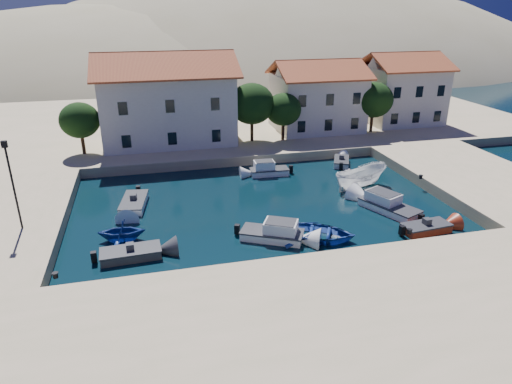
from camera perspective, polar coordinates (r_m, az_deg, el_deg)
The scene contains 22 objects.
ground at distance 29.09m, azimuth 5.52°, elevation -9.42°, with size 400.00×400.00×0.00m, color black.
quay_south at distance 24.26m, azimuth 10.36°, elevation -15.56°, with size 52.00×12.00×1.00m, color tan.
quay_east at distance 46.57m, azimuth 25.79°, elevation 1.55°, with size 11.00×20.00×1.00m, color tan.
quay_west at distance 37.81m, azimuth -28.64°, elevation -3.56°, with size 8.00×20.00×1.00m, color tan.
quay_north at distance 63.87m, azimuth -4.04°, elevation 8.91°, with size 80.00×36.00×1.00m, color tan.
hills at distance 154.64m, azimuth -2.60°, elevation 7.81°, with size 254.00×176.00×99.00m.
building_left at distance 52.14m, azimuth -11.07°, elevation 11.62°, with size 14.70×9.45×9.70m.
building_mid at distance 57.04m, azimuth 7.65°, elevation 11.99°, with size 10.50×8.40×8.30m.
building_right at distance 63.18m, azimuth 17.77°, elevation 12.38°, with size 9.45×8.40×8.80m.
trees at distance 51.49m, azimuth 1.15°, elevation 10.64°, with size 37.30×5.30×6.45m.
lamppost at distance 34.13m, azimuth -28.26°, elevation 1.66°, with size 0.35×0.25×6.22m.
bollards at distance 32.60m, azimuth 8.03°, elevation -3.54°, with size 29.36×9.56×0.30m.
motorboat_grey_sw at distance 30.96m, azimuth -15.37°, elevation -7.46°, with size 3.95×1.91×1.25m.
cabin_cruiser_south at distance 32.08m, azimuth 2.03°, elevation -5.12°, with size 4.71×3.67×1.60m.
rowboat_south at distance 32.61m, azimuth 7.44°, elevation -5.77°, with size 3.92×5.49×1.14m, color navy.
motorboat_red_se at distance 35.34m, azimuth 20.47°, elevation -4.24°, with size 3.65×1.89×1.25m.
cabin_cruiser_east at distance 37.78m, azimuth 16.33°, elevation -1.66°, with size 3.78×5.31×1.60m.
boat_east at distance 42.23m, azimuth 12.85°, elevation 0.56°, with size 2.09×5.57×2.15m, color white.
motorboat_white_ne at distance 47.89m, azimuth 10.62°, elevation 3.73°, with size 2.67×3.49×1.25m.
rowboat_west at distance 33.49m, azimuth -16.35°, elevation -5.75°, with size 2.77×3.21×1.69m, color navy.
motorboat_white_west at distance 38.55m, azimuth -15.01°, elevation -1.32°, with size 2.49×4.44×1.25m.
cabin_cruiser_north at distance 44.17m, azimuth 1.67°, elevation 2.76°, with size 3.77×1.74×1.60m.
Camera 1 is at (-8.60, -23.23, 15.24)m, focal length 32.00 mm.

